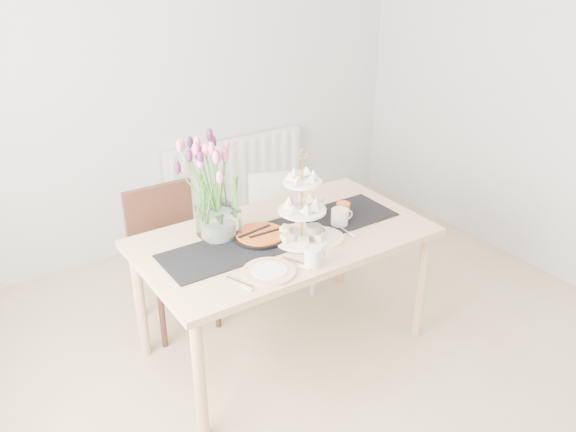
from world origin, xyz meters
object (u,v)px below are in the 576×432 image
radiator (236,175)px  cream_jug (340,217)px  chair_white (279,223)px  mug_orange (343,211)px  tulip_vase (216,175)px  plate_left (269,271)px  chair_brown (169,246)px  mug_grey (314,234)px  dining_table (284,247)px  tart_tin (261,236)px  plate_right (321,238)px  teapot (310,207)px  cake_stand (302,218)px  mug_white (313,257)px

radiator → cream_jug: size_ratio=12.26×
chair_white → mug_orange: (0.02, -0.66, 0.35)m
tulip_vase → plate_left: size_ratio=2.52×
chair_brown → tulip_vase: bearing=-76.0°
radiator → mug_grey: size_ratio=12.11×
tulip_vase → plate_left: tulip_vase is taller
mug_grey → dining_table: bearing=119.8°
tart_tin → plate_right: bearing=-33.9°
chair_white → cream_jug: cream_jug is taller
dining_table → mug_grey: mug_grey is taller
teapot → tart_tin: teapot is taller
chair_brown → teapot: 0.92m
radiator → plate_right: bearing=-103.5°
teapot → cream_jug: (0.09, -0.17, -0.02)m
chair_brown → chair_white: size_ratio=1.13×
radiator → plate_left: size_ratio=4.49×
cake_stand → plate_right: size_ratio=1.88×
teapot → mug_grey: teapot is taller
chair_brown → teapot: teapot is taller
tulip_vase → mug_white: bearing=-65.0°
chair_brown → cream_jug: bearing=-43.1°
mug_white → tart_tin: bearing=104.3°
plate_left → plate_right: same height
dining_table → mug_white: bearing=-100.2°
cake_stand → teapot: cake_stand is taller
radiator → chair_brown: bearing=-137.2°
plate_right → plate_left: bearing=-161.7°
teapot → mug_orange: bearing=-42.3°
teapot → cake_stand: bearing=-142.8°
teapot → radiator: bearing=69.7°
tulip_vase → mug_white: tulip_vase is taller
tulip_vase → plate_right: size_ratio=2.69×
cake_stand → tart_tin: cake_stand is taller
mug_grey → mug_orange: (0.31, 0.14, -0.00)m
radiator → chair_brown: chair_brown is taller
cake_stand → mug_orange: cake_stand is taller
tulip_vase → teapot: (0.55, -0.08, -0.30)m
cream_jug → mug_white: (-0.39, -0.28, 0.00)m
tart_tin → cake_stand: bearing=-37.7°
mug_white → mug_orange: mug_white is taller
dining_table → teapot: teapot is taller
tulip_vase → mug_orange: bearing=-14.6°
radiator → plate_right: (-0.41, -1.70, 0.31)m
tulip_vase → chair_brown: bearing=103.2°
cake_stand → cream_jug: 0.29m
chair_brown → teapot: bearing=-39.0°
teapot → cream_jug: 0.19m
radiator → cream_jug: (-0.23, -1.63, 0.35)m
mug_grey → plate_left: size_ratio=0.37×
dining_table → tart_tin: 0.16m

